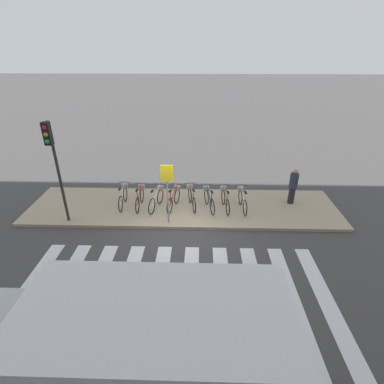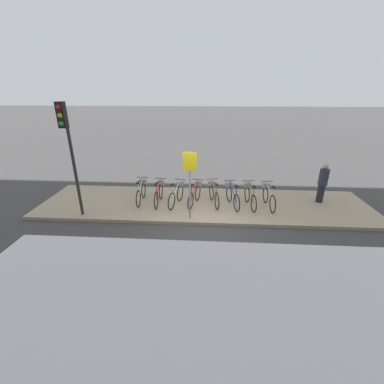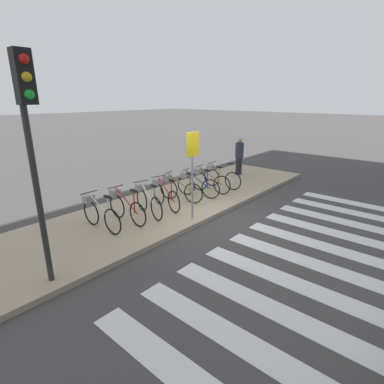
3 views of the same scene
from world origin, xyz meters
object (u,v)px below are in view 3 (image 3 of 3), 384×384
(traffic_light, at_px, (29,126))
(sign_post, at_px, (193,161))
(parked_bicycle_0, at_px, (99,212))
(parked_bicycle_7, at_px, (220,176))
(pedestrian, at_px, (239,156))
(parked_bicycle_5, at_px, (195,184))
(parked_bicycle_6, at_px, (208,180))
(parked_bicycle_4, at_px, (178,188))
(parked_bicycle_3, at_px, (164,194))
(parked_bicycle_2, at_px, (147,200))
(parked_bicycle_1, at_px, (125,206))

(traffic_light, bearing_deg, sign_post, 0.72)
(parked_bicycle_0, xyz_separation_m, parked_bicycle_7, (4.80, -0.16, 0.00))
(pedestrian, bearing_deg, parked_bicycle_5, -171.36)
(parked_bicycle_6, relative_size, pedestrian, 0.99)
(parked_bicycle_0, distance_m, traffic_light, 3.20)
(sign_post, bearing_deg, traffic_light, -179.28)
(parked_bicycle_7, height_order, pedestrian, pedestrian)
(parked_bicycle_6, distance_m, sign_post, 2.69)
(parked_bicycle_5, bearing_deg, parked_bicycle_0, 177.41)
(parked_bicycle_0, bearing_deg, traffic_light, -142.93)
(parked_bicycle_5, relative_size, pedestrian, 0.97)
(parked_bicycle_4, relative_size, traffic_light, 0.40)
(parked_bicycle_4, bearing_deg, parked_bicycle_3, -171.86)
(parked_bicycle_6, bearing_deg, pedestrian, 10.76)
(parked_bicycle_3, xyz_separation_m, traffic_light, (-3.89, -1.23, 2.26))
(parked_bicycle_7, bearing_deg, parked_bicycle_2, -179.90)
(parked_bicycle_6, bearing_deg, parked_bicycle_7, 0.28)
(parked_bicycle_3, xyz_separation_m, parked_bicycle_6, (2.03, -0.03, 0.00))
(parked_bicycle_0, xyz_separation_m, parked_bicycle_5, (3.47, -0.16, 0.00))
(parked_bicycle_7, xyz_separation_m, sign_post, (-2.83, -1.16, 1.13))
(traffic_light, bearing_deg, parked_bicycle_3, 17.59)
(parked_bicycle_1, distance_m, sign_post, 2.10)
(parked_bicycle_1, xyz_separation_m, sign_post, (1.27, -1.23, 1.13))
(parked_bicycle_1, relative_size, traffic_light, 0.41)
(parked_bicycle_7, bearing_deg, parked_bicycle_3, 179.35)
(parked_bicycle_4, bearing_deg, parked_bicycle_0, 179.37)
(parked_bicycle_1, xyz_separation_m, parked_bicycle_5, (2.76, -0.07, 0.00))
(parked_bicycle_5, height_order, sign_post, sign_post)
(parked_bicycle_2, height_order, sign_post, sign_post)
(parked_bicycle_1, xyz_separation_m, parked_bicycle_7, (4.10, -0.07, 0.00))
(parked_bicycle_1, xyz_separation_m, parked_bicycle_2, (0.70, -0.08, 0.00))
(parked_bicycle_3, bearing_deg, parked_bicycle_7, -0.65)
(parked_bicycle_6, height_order, traffic_light, traffic_light)
(parked_bicycle_3, bearing_deg, traffic_light, -162.41)
(parked_bicycle_0, distance_m, parked_bicycle_2, 1.41)
(parked_bicycle_7, distance_m, traffic_light, 7.08)
(parked_bicycle_3, bearing_deg, parked_bicycle_5, -1.15)
(parked_bicycle_2, bearing_deg, parked_bicycle_3, 3.04)
(parked_bicycle_3, relative_size, parked_bicycle_6, 0.98)
(parked_bicycle_6, distance_m, pedestrian, 2.84)
(parked_bicycle_1, height_order, parked_bicycle_6, same)
(parked_bicycle_4, relative_size, parked_bicycle_6, 0.99)
(pedestrian, bearing_deg, sign_post, -161.15)
(parked_bicycle_3, bearing_deg, parked_bicycle_0, 176.46)
(parked_bicycle_2, xyz_separation_m, parked_bicycle_3, (0.69, 0.04, 0.00))
(parked_bicycle_5, height_order, traffic_light, traffic_light)
(traffic_light, distance_m, sign_post, 3.94)
(parked_bicycle_1, distance_m, parked_bicycle_7, 4.10)
(parked_bicycle_0, height_order, parked_bicycle_3, same)
(parked_bicycle_0, relative_size, parked_bicycle_1, 1.00)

